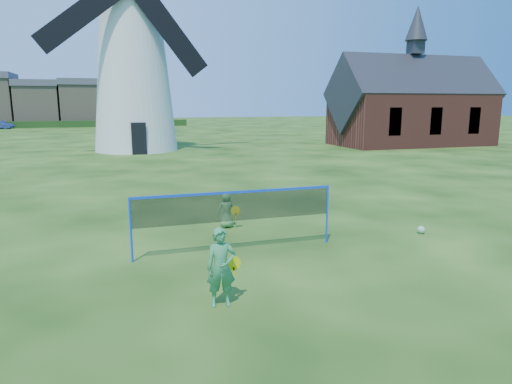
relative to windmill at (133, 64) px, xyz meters
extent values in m
plane|color=black|center=(1.18, -26.91, -6.60)|extent=(220.00, 220.00, 0.00)
cube|color=black|center=(0.00, -3.06, -5.45)|extent=(1.04, 0.13, 2.30)
cube|color=black|center=(0.00, -2.42, -1.38)|extent=(0.73, 0.13, 0.94)
cube|color=black|center=(0.00, -1.92, 1.96)|extent=(0.63, 0.13, 0.84)
cube|color=black|center=(-3.24, -2.43, 3.04)|extent=(6.70, 0.10, 5.59)
cube|color=black|center=(2.47, -2.43, 2.27)|extent=(5.59, 0.10, 6.70)
cube|color=brown|center=(23.48, -2.28, -4.39)|extent=(13.29, 6.64, 4.43)
cube|color=#2D3035|center=(23.48, -2.28, -2.18)|extent=(13.95, 6.76, 6.76)
cube|color=#2D3035|center=(23.48, -2.28, 1.76)|extent=(1.11, 1.11, 1.11)
cone|color=#2D3035|center=(23.48, -2.28, 3.75)|extent=(1.88, 1.88, 2.88)
cube|color=black|center=(19.61, -5.55, -4.39)|extent=(1.11, 0.11, 2.21)
cube|color=black|center=(23.48, -5.55, -4.39)|extent=(1.11, 0.11, 2.21)
cube|color=black|center=(27.36, -5.55, -4.39)|extent=(1.11, 0.11, 2.21)
cylinder|color=blue|center=(-1.65, -26.37, -5.83)|extent=(0.05, 0.05, 1.55)
cylinder|color=blue|center=(3.35, -26.37, -5.83)|extent=(0.05, 0.05, 1.55)
cube|color=black|center=(0.85, -26.37, -5.45)|extent=(5.00, 0.01, 0.70)
cube|color=blue|center=(0.85, -26.37, -5.08)|extent=(5.00, 0.02, 0.06)
imported|color=#388C52|center=(-0.20, -29.25, -5.87)|extent=(0.57, 0.41, 1.47)
cylinder|color=#FFEB0D|center=(0.08, -29.07, -5.89)|extent=(0.28, 0.02, 0.28)
cube|color=#FFEB0D|center=(0.08, -29.07, -6.06)|extent=(0.03, 0.02, 0.20)
imported|color=#61A44F|center=(1.20, -24.07, -6.07)|extent=(0.54, 0.37, 1.07)
cylinder|color=#FFEB0D|center=(1.42, -24.29, -6.06)|extent=(0.28, 0.02, 0.28)
cube|color=#FFEB0D|center=(1.42, -24.29, -6.23)|extent=(0.03, 0.02, 0.20)
sphere|color=green|center=(6.31, -26.42, -6.49)|extent=(0.22, 0.22, 0.22)
cube|color=#998466|center=(-12.61, 45.09, -3.48)|extent=(6.30, 8.00, 6.24)
cube|color=#4C4C54|center=(-12.61, 45.09, 0.14)|extent=(6.60, 8.40, 1.00)
cube|color=#998466|center=(-5.70, 45.09, -3.35)|extent=(6.91, 8.00, 6.51)
cube|color=#4C4C54|center=(-5.70, 45.09, 0.40)|extent=(7.21, 8.40, 1.00)
cube|color=#998466|center=(1.27, 45.09, -3.14)|extent=(6.43, 8.00, 6.93)
cube|color=#4C4C54|center=(1.27, 45.09, 0.83)|extent=(6.73, 8.40, 1.00)
imported|color=navy|center=(-16.96, 37.47, -6.02)|extent=(3.74, 2.39, 1.16)
camera|label=1|loc=(-1.98, -36.90, -2.95)|focal=31.96mm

